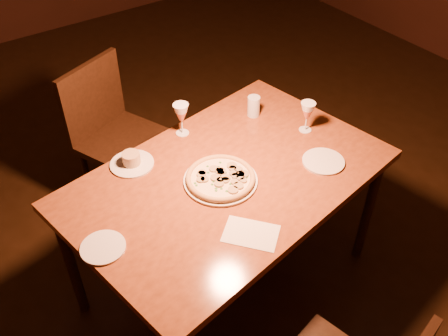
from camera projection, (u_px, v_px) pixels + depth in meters
floor at (239, 236)px, 3.12m from camera, size 7.00×7.00×0.00m
dining_table at (228, 187)px, 2.39m from camera, size 1.63×1.19×0.80m
chair_far at (115, 132)px, 3.03m from camera, size 0.61×0.61×0.97m
pizza_plate at (221, 178)px, 2.30m from camera, size 0.34×0.34×0.04m
ramekin_saucer at (132, 161)px, 2.39m from camera, size 0.21×0.21×0.07m
wine_glass_far at (182, 119)px, 2.53m from camera, size 0.08×0.08×0.18m
wine_glass_right at (307, 117)px, 2.56m from camera, size 0.08×0.08×0.17m
water_tumbler at (254, 106)px, 2.68m from camera, size 0.07×0.07×0.11m
side_plate_left at (103, 247)px, 2.01m from camera, size 0.18×0.18×0.01m
side_plate_near at (323, 161)px, 2.41m from camera, size 0.20×0.20×0.01m
menu_card at (251, 233)px, 2.07m from camera, size 0.26×0.27×0.00m
pendant_light at (229, 11)px, 1.81m from camera, size 0.12×0.12×0.12m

